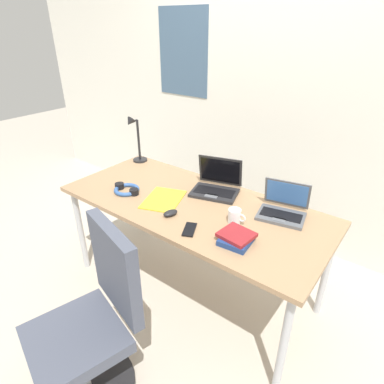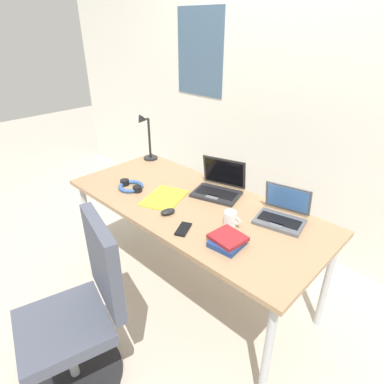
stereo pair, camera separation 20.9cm
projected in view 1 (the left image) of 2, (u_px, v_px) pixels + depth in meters
name	position (u px, v px, depth m)	size (l,w,h in m)	color
ground_plane	(192.00, 286.00, 2.48)	(12.00, 12.00, 0.00)	#B7AD9E
wall_back	(273.00, 91.00, 2.65)	(6.00, 0.13, 2.60)	silver
desk	(192.00, 210.00, 2.16)	(1.80, 0.80, 0.74)	#9E7A56
desk_lamp	(136.00, 140.00, 2.67)	(0.12, 0.18, 0.40)	black
laptop_by_keyboard	(216.00, 186.00, 2.25)	(0.37, 0.34, 0.23)	#232326
laptop_back_right	(283.00, 209.00, 1.98)	(0.32, 0.29, 0.21)	#515459
computer_mouse	(170.00, 213.00, 1.99)	(0.06, 0.10, 0.03)	black
cell_phone	(190.00, 229.00, 1.85)	(0.06, 0.14, 0.01)	black
headphones	(127.00, 189.00, 2.27)	(0.21, 0.18, 0.04)	#335999
book_stack	(236.00, 238.00, 1.74)	(0.19, 0.19, 0.05)	navy
paper_folder_center	(163.00, 199.00, 2.17)	(0.23, 0.31, 0.01)	gold
coffee_mug	(235.00, 216.00, 1.90)	(0.11, 0.08, 0.09)	white
office_chair	(92.00, 333.00, 1.64)	(0.55, 0.60, 0.97)	black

